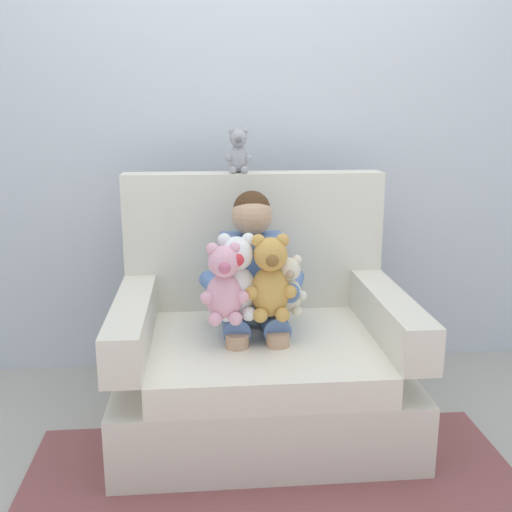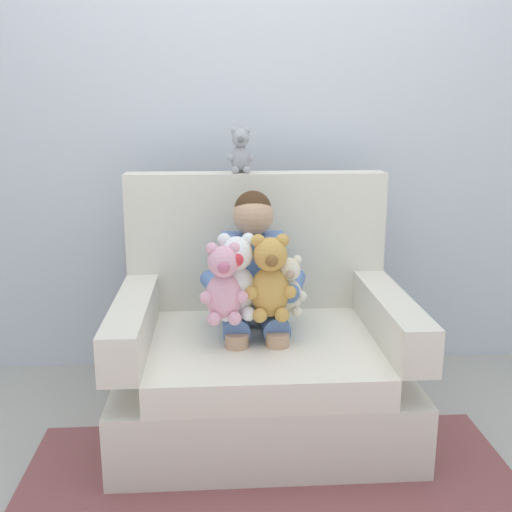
{
  "view_description": "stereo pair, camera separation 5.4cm",
  "coord_description": "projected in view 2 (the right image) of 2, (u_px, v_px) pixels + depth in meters",
  "views": [
    {
      "loc": [
        -0.23,
        -2.32,
        1.33
      ],
      "look_at": [
        -0.03,
        -0.05,
        0.76
      ],
      "focal_mm": 42.16,
      "sensor_mm": 36.0,
      "label": 1
    },
    {
      "loc": [
        -0.18,
        -2.32,
        1.33
      ],
      "look_at": [
        -0.03,
        -0.05,
        0.76
      ],
      "focal_mm": 42.16,
      "sensor_mm": 36.0,
      "label": 2
    }
  ],
  "objects": [
    {
      "name": "plush_white",
      "position": [
        237.0,
        278.0,
        2.35
      ],
      "size": [
        0.2,
        0.16,
        0.34
      ],
      "rotation": [
        0.0,
        0.0,
        0.27
      ],
      "color": "white",
      "rests_on": "armchair"
    },
    {
      "name": "plush_cream",
      "position": [
        288.0,
        287.0,
        2.38
      ],
      "size": [
        0.14,
        0.12,
        0.24
      ],
      "rotation": [
        0.0,
        0.0,
        0.26
      ],
      "color": "silver",
      "rests_on": "armchair"
    },
    {
      "name": "plush_grey_on_backrest",
      "position": [
        241.0,
        152.0,
        2.68
      ],
      "size": [
        0.12,
        0.1,
        0.2
      ],
      "rotation": [
        0.0,
        0.0,
        0.14
      ],
      "color": "#9E9EA3",
      "rests_on": "armchair"
    },
    {
      "name": "plush_honey",
      "position": [
        270.0,
        279.0,
        2.33
      ],
      "size": [
        0.2,
        0.16,
        0.34
      ],
      "rotation": [
        0.0,
        0.0,
        0.07
      ],
      "color": "gold",
      "rests_on": "armchair"
    },
    {
      "name": "ground_plane",
      "position": [
        262.0,
        424.0,
        2.58
      ],
      "size": [
        8.0,
        8.0,
        0.0
      ],
      "primitive_type": "plane",
      "color": "#ADA89E"
    },
    {
      "name": "armchair",
      "position": [
        261.0,
        351.0,
        2.56
      ],
      "size": [
        1.18,
        0.92,
        1.04
      ],
      "color": "silver",
      "rests_on": "ground"
    },
    {
      "name": "seated_child",
      "position": [
        254.0,
        281.0,
        2.5
      ],
      "size": [
        0.45,
        0.39,
        0.82
      ],
      "rotation": [
        0.0,
        0.0,
        -0.03
      ],
      "color": "#597AB7",
      "rests_on": "armchair"
    },
    {
      "name": "plush_pink",
      "position": [
        224.0,
        285.0,
        2.3
      ],
      "size": [
        0.19,
        0.15,
        0.31
      ],
      "rotation": [
        0.0,
        0.0,
        0.06
      ],
      "color": "#EAA8BC",
      "rests_on": "armchair"
    },
    {
      "name": "back_wall",
      "position": [
        252.0,
        112.0,
        2.97
      ],
      "size": [
        6.0,
        0.1,
        2.6
      ],
      "primitive_type": "cube",
      "color": "silver",
      "rests_on": "ground"
    }
  ]
}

